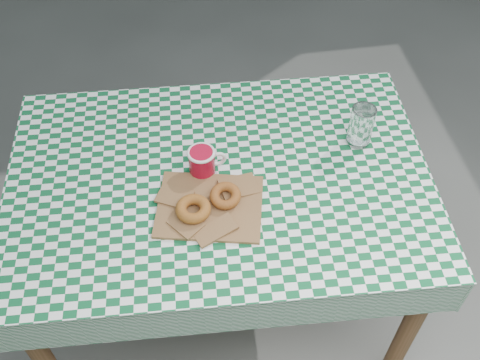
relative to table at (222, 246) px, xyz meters
name	(u,v)px	position (x,y,z in m)	size (l,w,h in m)	color
ground	(255,327)	(0.10, -0.15, -0.38)	(60.00, 60.00, 0.00)	#4A4A45
table	(222,246)	(0.00, 0.00, 0.00)	(1.28, 0.85, 0.75)	brown
tablecloth	(219,178)	(0.00, 0.00, 0.38)	(1.30, 0.87, 0.01)	#0C5129
paper_bag	(210,206)	(-0.04, -0.11, 0.39)	(0.30, 0.24, 0.02)	olive
bagel_front	(193,209)	(-0.09, -0.13, 0.41)	(0.10, 0.10, 0.03)	#A05721
bagel_back	(225,196)	(0.01, -0.10, 0.41)	(0.09, 0.09, 0.03)	#985B1F
coffee_mug	(202,162)	(-0.05, 0.03, 0.43)	(0.16, 0.16, 0.09)	#A70A24
drinking_glass	(361,126)	(0.46, 0.08, 0.45)	(0.08, 0.08, 0.14)	white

